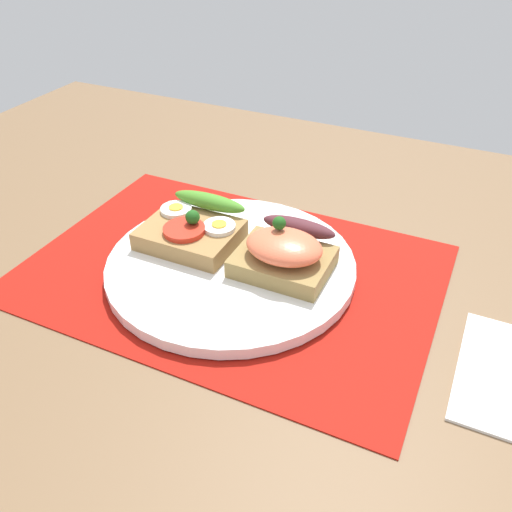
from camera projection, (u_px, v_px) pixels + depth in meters
The scene contains 5 objects.
ground_plane at pixel (232, 283), 60.06cm from camera, with size 120.00×90.00×3.20cm, color brown.
placemat at pixel (231, 271), 59.05cm from camera, with size 43.91×30.96×0.30cm, color #A1140C.
plate at pixel (231, 265), 58.60cm from camera, with size 26.91×26.91×1.26cm, color white.
sandwich_egg_tomato at pixel (193, 228), 60.69cm from camera, with size 10.46×9.77×4.28cm.
sandwich_salmon at pixel (285, 251), 55.91cm from camera, with size 9.79×9.22×5.89cm.
Camera 1 is at (22.46, -41.53, 35.75)cm, focal length 37.87 mm.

